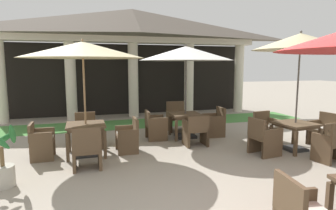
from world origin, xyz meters
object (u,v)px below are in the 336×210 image
(patio_chair_far_back_east, at_px, (323,130))
(patio_chair_mid_right_north, at_px, (86,130))
(patio_chair_mid_left_west, at_px, (155,125))
(patio_chair_mid_right_west, at_px, (41,141))
(patio_chair_mid_right_east, at_px, (128,136))
(patio_umbrella_far_back, at_px, (300,42))
(patio_chair_far_back_north, at_px, (266,127))
(patio_chair_far_back_west, at_px, (264,138))
(patio_umbrella_mid_left, at_px, (186,54))
(patio_chair_mid_left_east, at_px, (215,122))
(patio_table_mid_left, at_px, (186,117))
(patio_table_far_back, at_px, (295,126))
(potted_palm_left_edge, at_px, (3,166))
(patio_chair_mid_left_south, at_px, (196,130))
(patio_chair_far_back_south, at_px, (331,144))
(patio_chair_mid_left_north, at_px, (177,118))
(patio_umbrella_mid_right, at_px, (83,51))
(patio_table_mid_right, at_px, (86,128))
(patio_chair_mid_right_south, at_px, (87,150))

(patio_chair_far_back_east, bearing_deg, patio_chair_mid_right_north, 65.12)
(patio_chair_mid_left_west, bearing_deg, patio_chair_mid_right_west, -68.58)
(patio_chair_mid_right_east, distance_m, patio_umbrella_far_back, 4.75)
(patio_chair_far_back_north, xyz_separation_m, patio_chair_far_back_east, (1.12, -0.87, 0.03))
(patio_chair_mid_right_west, distance_m, patio_chair_far_back_west, 5.16)
(patio_umbrella_mid_left, relative_size, patio_chair_mid_right_north, 3.20)
(patio_umbrella_mid_left, height_order, patio_chair_mid_left_east, patio_umbrella_mid_left)
(patio_table_mid_left, distance_m, patio_chair_mid_right_east, 2.08)
(patio_table_far_back, bearing_deg, patio_chair_mid_left_west, 146.66)
(patio_chair_mid_left_east, height_order, patio_chair_far_back_north, patio_chair_mid_left_east)
(patio_table_mid_left, xyz_separation_m, potted_palm_left_edge, (-4.26, -2.41, -0.24))
(patio_chair_mid_left_south, xyz_separation_m, potted_palm_left_edge, (-4.22, -1.50, -0.04))
(patio_chair_mid_left_south, height_order, patio_chair_far_back_north, patio_chair_mid_left_south)
(patio_table_far_back, bearing_deg, patio_chair_mid_right_north, 157.73)
(patio_table_mid_left, height_order, patio_chair_mid_left_east, patio_chair_mid_left_east)
(patio_chair_mid_left_south, distance_m, patio_chair_far_back_south, 3.15)
(patio_table_mid_left, height_order, patio_chair_far_back_east, patio_chair_far_back_east)
(patio_table_far_back, relative_size, patio_chair_far_back_west, 1.08)
(patio_table_far_back, relative_size, patio_umbrella_far_back, 0.33)
(patio_chair_far_back_north, bearing_deg, patio_chair_mid_left_west, -26.45)
(potted_palm_left_edge, bearing_deg, patio_chair_far_back_east, 4.13)
(patio_table_far_back, distance_m, potted_palm_left_edge, 6.47)
(patio_chair_mid_left_north, xyz_separation_m, patio_chair_mid_left_east, (0.87, -0.97, -0.01))
(patio_umbrella_mid_right, bearing_deg, patio_table_mid_right, 180.00)
(patio_table_mid_right, relative_size, patio_chair_far_back_east, 1.01)
(patio_table_mid_right, distance_m, patio_chair_mid_right_east, 1.03)
(patio_chair_mid_right_south, height_order, potted_palm_left_edge, potted_palm_left_edge)
(patio_table_mid_right, height_order, potted_palm_left_edge, potted_palm_left_edge)
(patio_chair_mid_left_west, relative_size, patio_chair_mid_right_south, 0.92)
(patio_chair_far_back_west, bearing_deg, potted_palm_left_edge, -94.01)
(patio_umbrella_far_back, xyz_separation_m, potted_palm_left_edge, (-6.45, -0.41, -2.29))
(patio_chair_mid_left_east, distance_m, patio_umbrella_far_back, 3.24)
(potted_palm_left_edge, bearing_deg, patio_chair_mid_right_east, 31.41)
(patio_table_mid_left, relative_size, patio_chair_mid_left_east, 1.03)
(patio_table_mid_left, xyz_separation_m, patio_table_mid_right, (-2.84, -0.94, 0.04))
(patio_chair_mid_right_west, relative_size, patio_chair_mid_right_north, 0.98)
(patio_table_mid_right, bearing_deg, patio_table_far_back, -11.95)
(patio_table_mid_left, height_order, patio_chair_far_back_south, patio_chair_far_back_south)
(patio_table_far_back, bearing_deg, patio_umbrella_mid_right, 168.05)
(patio_chair_far_back_west, height_order, patio_chair_far_back_north, patio_chair_far_back_west)
(patio_chair_mid_right_south, bearing_deg, patio_chair_mid_left_west, 45.96)
(patio_umbrella_mid_left, relative_size, patio_chair_far_back_north, 3.35)
(patio_chair_mid_right_south, xyz_separation_m, patio_umbrella_far_back, (5.03, -0.07, 2.25))
(patio_umbrella_far_back, bearing_deg, patio_chair_far_back_east, 7.06)
(patio_chair_mid_right_south, relative_size, patio_chair_mid_right_west, 1.09)
(patio_table_mid_left, distance_m, patio_chair_mid_right_south, 3.44)
(patio_umbrella_mid_left, relative_size, patio_chair_mid_left_north, 2.91)
(patio_chair_mid_left_south, height_order, patio_chair_far_back_east, patio_chair_far_back_east)
(potted_palm_left_edge, bearing_deg, patio_chair_mid_left_west, 36.33)
(patio_chair_far_back_south, bearing_deg, patio_chair_mid_right_west, 154.36)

